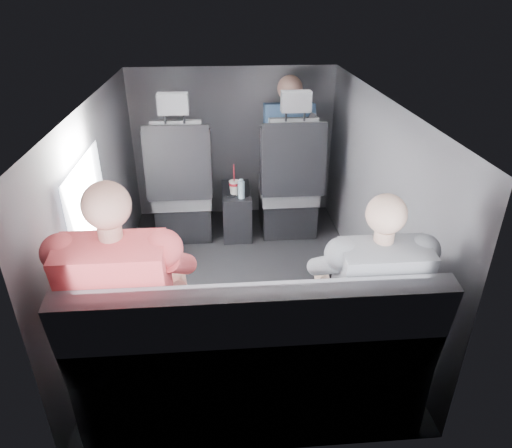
{
  "coord_description": "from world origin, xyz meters",
  "views": [
    {
      "loc": [
        -0.12,
        -2.7,
        1.95
      ],
      "look_at": [
        0.1,
        -0.05,
        0.55
      ],
      "focal_mm": 32.0,
      "sensor_mm": 36.0,
      "label": 1
    }
  ],
  "objects": [
    {
      "name": "passenger_rear_left",
      "position": [
        -0.57,
        -0.97,
        0.66
      ],
      "size": [
        0.55,
        0.66,
        1.29
      ],
      "color": "#35363B",
      "rests_on": "rear_bench"
    },
    {
      "name": "panel_left",
      "position": [
        -0.9,
        0.0,
        0.68
      ],
      "size": [
        0.02,
        2.6,
        1.35
      ],
      "primitive_type": "cube",
      "color": "#56565B",
      "rests_on": "floor"
    },
    {
      "name": "floor",
      "position": [
        0.0,
        0.0,
        0.0
      ],
      "size": [
        2.6,
        2.6,
        0.0
      ],
      "primitive_type": "plane",
      "color": "black",
      "rests_on": "ground"
    },
    {
      "name": "center_console",
      "position": [
        0.0,
        0.88,
        0.2
      ],
      "size": [
        0.24,
        0.48,
        0.41
      ],
      "color": "black",
      "rests_on": "floor"
    },
    {
      "name": "side_window",
      "position": [
        -0.88,
        -0.3,
        0.9
      ],
      "size": [
        0.02,
        0.75,
        0.42
      ],
      "primitive_type": "cube",
      "color": "white",
      "rests_on": "panel_left"
    },
    {
      "name": "water_bottle",
      "position": [
        0.04,
        0.71,
        0.48
      ],
      "size": [
        0.06,
        0.06,
        0.16
      ],
      "color": "#ACC9E9",
      "rests_on": "center_console"
    },
    {
      "name": "seatbelt",
      "position": [
        0.45,
        0.67,
        0.8
      ],
      "size": [
        0.35,
        0.11,
        0.59
      ],
      "primitive_type": "cube",
      "rotation": [
        -0.14,
        0.49,
        0.0
      ],
      "color": "black",
      "rests_on": "front_seat_right"
    },
    {
      "name": "ceiling",
      "position": [
        0.0,
        0.0,
        1.35
      ],
      "size": [
        2.6,
        2.6,
        0.0
      ],
      "primitive_type": "plane",
      "rotation": [
        3.14,
        0.0,
        0.0
      ],
      "color": "#B2B2AD",
      "rests_on": "panel_back"
    },
    {
      "name": "rear_bench",
      "position": [
        0.0,
        -1.06,
        0.31
      ],
      "size": [
        1.6,
        0.57,
        0.92
      ],
      "color": "#5D5E62",
      "rests_on": "floor"
    },
    {
      "name": "panel_back",
      "position": [
        0.0,
        -1.3,
        0.68
      ],
      "size": [
        1.8,
        0.02,
        1.35
      ],
      "primitive_type": "cube",
      "color": "#56565B",
      "rests_on": "floor"
    },
    {
      "name": "panel_front",
      "position": [
        0.0,
        1.3,
        0.68
      ],
      "size": [
        1.8,
        0.02,
        1.35
      ],
      "primitive_type": "cube",
      "color": "#56565B",
      "rests_on": "floor"
    },
    {
      "name": "soda_cup",
      "position": [
        -0.02,
        0.79,
        0.47
      ],
      "size": [
        0.09,
        0.09,
        0.26
      ],
      "color": "white",
      "rests_on": "center_console"
    },
    {
      "name": "laptop_black",
      "position": [
        0.55,
        -0.84,
        0.63
      ],
      "size": [
        0.35,
        0.32,
        0.25
      ],
      "color": "black",
      "rests_on": "passenger_rear_right"
    },
    {
      "name": "front_seat_right",
      "position": [
        0.45,
        0.84,
        0.4
      ],
      "size": [
        0.52,
        0.58,
        1.26
      ],
      "color": "black",
      "rests_on": "floor"
    },
    {
      "name": "passenger_rear_right",
      "position": [
        0.55,
        -0.97,
        0.62
      ],
      "size": [
        0.49,
        0.61,
        1.2
      ],
      "color": "#304A6A",
      "rests_on": "rear_bench"
    },
    {
      "name": "laptop_white",
      "position": [
        -0.53,
        -0.8,
        0.63
      ],
      "size": [
        0.37,
        0.39,
        0.23
      ],
      "color": "white",
      "rests_on": "passenger_rear_left"
    },
    {
      "name": "front_seat_left",
      "position": [
        -0.45,
        0.84,
        0.4
      ],
      "size": [
        0.52,
        0.58,
        1.26
      ],
      "color": "black",
      "rests_on": "floor"
    },
    {
      "name": "panel_right",
      "position": [
        0.9,
        0.0,
        0.68
      ],
      "size": [
        0.02,
        2.6,
        1.35
      ],
      "primitive_type": "cube",
      "color": "#56565B",
      "rests_on": "floor"
    },
    {
      "name": "passenger_front_right",
      "position": [
        0.47,
        1.1,
        0.76
      ],
      "size": [
        0.42,
        0.42,
        0.88
      ],
      "color": "#304A6A",
      "rests_on": "front_seat_right"
    }
  ]
}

